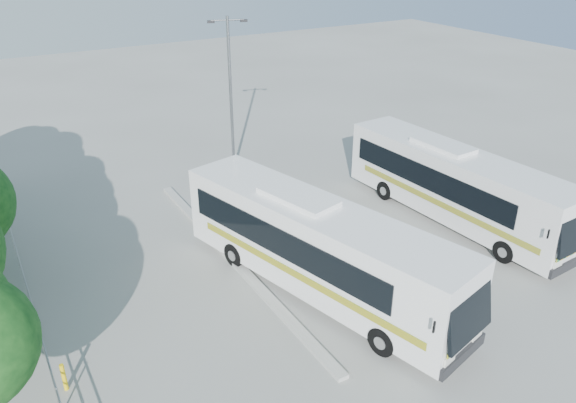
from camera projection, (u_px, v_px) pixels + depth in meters
ground at (304, 268)px, 22.86m from camera, size 100.00×100.00×0.00m
kerb_divider at (232, 259)px, 23.33m from camera, size 0.40×16.00×0.15m
railing at (23, 274)px, 21.10m from camera, size 0.06×22.00×1.00m
coach_main at (318, 246)px, 20.68m from camera, size 5.47×12.70×3.46m
coach_adjacent at (455, 184)px, 25.84m from camera, size 3.16×12.13×3.33m
lamppost at (231, 89)px, 30.13m from camera, size 2.01×0.81×8.42m
bollard at (64, 377)px, 16.65m from camera, size 0.14×0.14×0.95m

